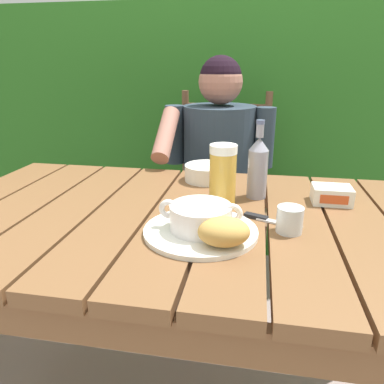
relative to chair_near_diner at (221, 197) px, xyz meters
The scene contains 13 objects.
dining_table 0.88m from the chair_near_diner, 92.28° to the right, with size 1.43×0.84×0.75m.
hedge_backdrop 1.00m from the chair_near_diner, 75.04° to the left, with size 3.82×0.94×2.58m.
chair_near_diner is the anchor object (origin of this frame).
person_eating 0.29m from the chair_near_diner, 90.84° to the right, with size 0.48×0.47×1.18m.
serving_plate 1.01m from the chair_near_diner, 87.37° to the right, with size 0.28×0.28×0.01m.
soup_bowl 1.03m from the chair_near_diner, 87.37° to the right, with size 0.20×0.15×0.07m.
bread_roll 1.10m from the chair_near_diner, 84.14° to the right, with size 0.13×0.11×0.06m.
beer_glass 0.85m from the chair_near_diner, 84.34° to the right, with size 0.08×0.08×0.18m.
beer_bottle 0.80m from the chair_near_diner, 75.82° to the right, with size 0.06×0.06×0.24m.
water_glass_small 1.01m from the chair_near_diner, 74.49° to the right, with size 0.06×0.06×0.07m.
butter_tub 0.86m from the chair_near_diner, 60.68° to the right, with size 0.11×0.09×0.05m.
table_knife 0.94m from the chair_near_diner, 76.85° to the right, with size 0.15×0.08×0.01m.
diner_bowl 0.62m from the chair_near_diner, 90.00° to the right, with size 0.16×0.16×0.06m.
Camera 1 is at (0.20, -0.91, 1.15)m, focal length 33.88 mm.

